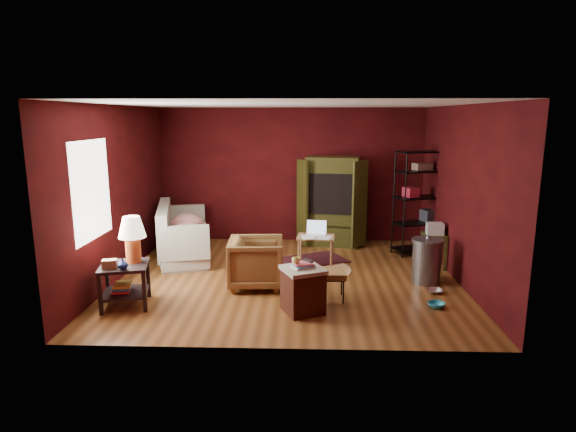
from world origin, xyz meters
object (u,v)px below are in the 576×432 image
at_px(side_table, 128,253).
at_px(wire_shelving, 421,198).
at_px(hamper, 303,289).
at_px(armchair, 257,260).
at_px(tv_armoire, 332,200).
at_px(laptop_desk, 316,239).
at_px(sofa, 180,236).

xyz_separation_m(side_table, wire_shelving, (4.68, 2.75, 0.34)).
distance_m(hamper, wire_shelving, 3.79).
relative_size(armchair, wire_shelving, 0.43).
xyz_separation_m(hamper, tv_armoire, (0.57, 3.55, 0.62)).
distance_m(armchair, side_table, 1.91).
xyz_separation_m(armchair, wire_shelving, (2.97, 1.98, 0.67)).
bearing_deg(side_table, laptop_desk, 34.71).
height_order(hamper, wire_shelving, wire_shelving).
xyz_separation_m(side_table, laptop_desk, (2.66, 1.84, -0.26)).
distance_m(side_table, tv_armoire, 4.50).
relative_size(sofa, tv_armoire, 1.15).
bearing_deg(wire_shelving, hamper, -147.52).
xyz_separation_m(hamper, wire_shelving, (2.24, 2.96, 0.77)).
xyz_separation_m(side_table, hamper, (2.44, -0.21, -0.43)).
bearing_deg(sofa, tv_armoire, -89.82).
height_order(sofa, wire_shelving, wire_shelving).
height_order(armchair, side_table, side_table).
height_order(sofa, side_table, side_table).
height_order(sofa, armchair, armchair).
relative_size(sofa, side_table, 1.67).
height_order(laptop_desk, tv_armoire, tv_armoire).
distance_m(hamper, laptop_desk, 2.07).
bearing_deg(armchair, tv_armoire, -30.11).
bearing_deg(sofa, laptop_desk, -119.97).
bearing_deg(hamper, side_table, 175.16).
distance_m(armchair, hamper, 1.23).
xyz_separation_m(armchair, laptop_desk, (0.94, 1.06, 0.07)).
height_order(tv_armoire, wire_shelving, wire_shelving).
height_order(side_table, hamper, side_table).
relative_size(armchair, laptop_desk, 1.06).
xyz_separation_m(tv_armoire, wire_shelving, (1.67, -0.59, 0.14)).
xyz_separation_m(sofa, side_table, (-0.12, -2.35, 0.34)).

